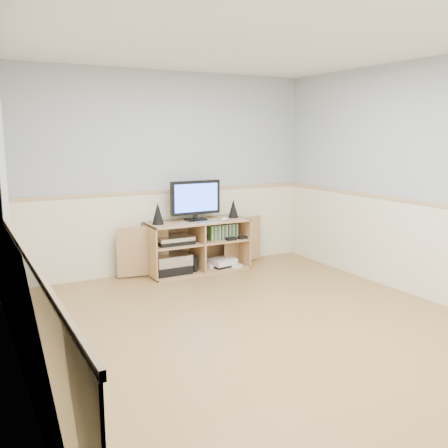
{
  "coord_description": "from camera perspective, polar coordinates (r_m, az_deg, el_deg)",
  "views": [
    {
      "loc": [
        -2.32,
        -3.63,
        1.73
      ],
      "look_at": [
        0.3,
        1.2,
        0.74
      ],
      "focal_mm": 40.0,
      "sensor_mm": 36.0,
      "label": 1
    }
  ],
  "objects": [
    {
      "name": "media_cabinet",
      "position": [
        6.41,
        -3.25,
        -2.38
      ],
      "size": [
        2.04,
        0.49,
        0.65
      ],
      "color": "tan",
      "rests_on": "floor"
    },
    {
      "name": "room",
      "position": [
        4.42,
        2.64,
        3.53
      ],
      "size": [
        4.04,
        4.54,
        2.54
      ],
      "color": "tan",
      "rests_on": "ground"
    },
    {
      "name": "monitor",
      "position": [
        6.3,
        -3.27,
        2.89
      ],
      "size": [
        0.67,
        0.18,
        0.51
      ],
      "color": "black",
      "rests_on": "media_cabinet"
    },
    {
      "name": "keyboard",
      "position": [
        6.21,
        -1.87,
        0.26
      ],
      "size": [
        0.3,
        0.12,
        0.01
      ],
      "primitive_type": "cube",
      "rotation": [
        0.0,
        0.0,
        -0.0
      ],
      "color": "silver",
      "rests_on": "media_cabinet"
    },
    {
      "name": "av_components",
      "position": [
        6.25,
        -5.92,
        -3.83
      ],
      "size": [
        0.52,
        0.33,
        0.47
      ],
      "color": "black",
      "rests_on": "media_cabinet"
    },
    {
      "name": "mouse",
      "position": [
        6.31,
        0.08,
        0.55
      ],
      "size": [
        0.11,
        0.09,
        0.04
      ],
      "primitive_type": "ellipsoid",
      "rotation": [
        0.0,
        0.0,
        0.26
      ],
      "color": "white",
      "rests_on": "media_cabinet"
    },
    {
      "name": "game_consoles",
      "position": [
        6.56,
        -0.31,
        -4.43
      ],
      "size": [
        0.46,
        0.31,
        0.11
      ],
      "color": "white",
      "rests_on": "media_cabinet"
    },
    {
      "name": "speaker_right",
      "position": [
        6.54,
        1.07,
        1.8
      ],
      "size": [
        0.13,
        0.13,
        0.24
      ],
      "primitive_type": "cone",
      "color": "black",
      "rests_on": "media_cabinet"
    },
    {
      "name": "game_cases",
      "position": [
        6.47,
        -0.2,
        -0.87
      ],
      "size": [
        0.39,
        0.14,
        0.19
      ],
      "primitive_type": "cube",
      "color": "#3F8C3F",
      "rests_on": "media_cabinet"
    },
    {
      "name": "speaker_left",
      "position": [
        6.09,
        -7.57,
        1.2
      ],
      "size": [
        0.14,
        0.14,
        0.27
      ],
      "primitive_type": "cone",
      "color": "black",
      "rests_on": "media_cabinet"
    },
    {
      "name": "wall_outlet",
      "position": [
        6.83,
        1.08,
        0.71
      ],
      "size": [
        0.12,
        0.03,
        0.12
      ],
      "primitive_type": "cube",
      "color": "white",
      "rests_on": "wall_back"
    }
  ]
}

